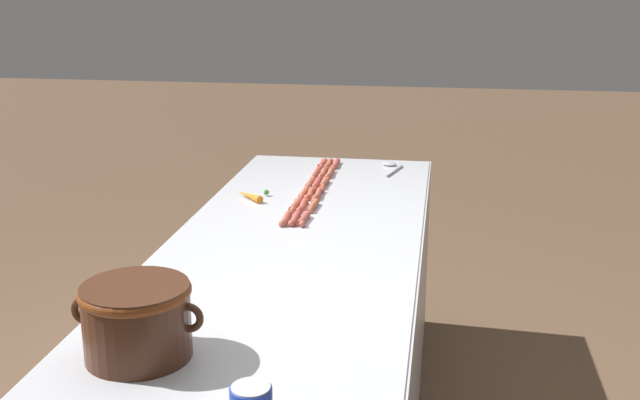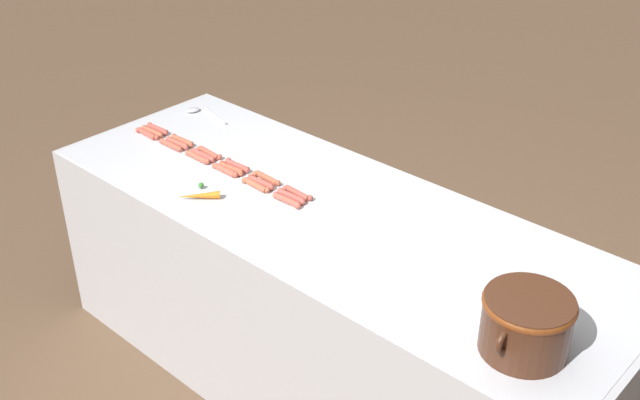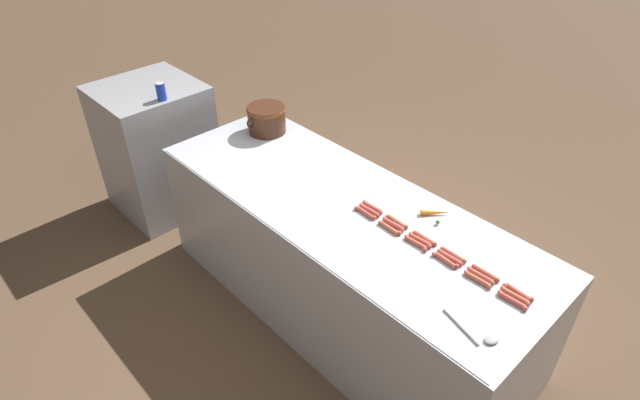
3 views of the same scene
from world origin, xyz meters
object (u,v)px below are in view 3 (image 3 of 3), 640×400
object	(u,v)px
hot_dog_1	(478,279)
hot_dog_2	(445,260)
serving_spoon	(481,335)
soda_can	(161,91)
hot_dog_13	(485,273)
hot_dog_4	(390,228)
hot_dog_7	(481,276)
hot_dog_10	(393,224)
hot_dog_0	(512,301)
hot_dog_16	(397,222)
hot_dog_17	(372,207)
bean_pot	(267,118)
hot_dog_14	(453,255)
hot_dog_6	(515,296)
hot_dog_8	(450,257)
back_cabinet	(158,149)
hot_dog_5	(365,213)
hot_dog_9	(420,240)
carrot	(436,213)
hot_dog_15	(425,238)
hot_dog_12	(518,292)
hot_dog_11	(369,210)
hot_dog_3	(416,243)

from	to	relation	value
hot_dog_1	hot_dog_2	distance (m)	0.18
serving_spoon	soda_can	xyz separation A→B (m)	(0.03, 2.61, 0.23)
hot_dog_13	hot_dog_4	bearing A→B (deg)	97.36
hot_dog_7	hot_dog_10	size ratio (longest dim) A/B	1.00
hot_dog_0	hot_dog_16	size ratio (longest dim) A/B	1.00
hot_dog_17	soda_can	world-z (taller)	soda_can
hot_dog_4	bean_pot	bearing A→B (deg)	80.77
hot_dog_0	hot_dog_14	bearing A→B (deg)	80.17
hot_dog_2	hot_dog_7	world-z (taller)	same
hot_dog_1	hot_dog_13	xyz separation A→B (m)	(0.06, -0.00, 0.00)
hot_dog_6	hot_dog_8	size ratio (longest dim) A/B	1.00
back_cabinet	soda_can	world-z (taller)	soda_can
hot_dog_5	hot_dog_9	size ratio (longest dim) A/B	1.00
hot_dog_2	carrot	xyz separation A→B (m)	(0.27, 0.25, 0.00)
hot_dog_15	bean_pot	world-z (taller)	bean_pot
hot_dog_1	hot_dog_12	distance (m)	0.18
hot_dog_8	hot_dog_17	world-z (taller)	same
hot_dog_5	hot_dog_6	size ratio (longest dim) A/B	1.00
hot_dog_10	hot_dog_15	world-z (taller)	same
hot_dog_2	hot_dog_12	size ratio (longest dim) A/B	1.00
hot_dog_11	hot_dog_14	xyz separation A→B (m)	(0.03, -0.53, 0.00)
hot_dog_7	hot_dog_12	bearing A→B (deg)	-80.13
hot_dog_1	soda_can	xyz separation A→B (m)	(-0.23, 2.43, 0.22)
hot_dog_14	carrot	xyz separation A→B (m)	(0.21, 0.26, 0.00)
hot_dog_8	hot_dog_15	distance (m)	0.18
hot_dog_2	hot_dog_3	size ratio (longest dim) A/B	1.00
bean_pot	hot_dog_10	bearing A→B (deg)	-97.68
hot_dog_1	hot_dog_9	size ratio (longest dim) A/B	1.00
serving_spoon	bean_pot	bearing A→B (deg)	76.83
hot_dog_10	hot_dog_16	size ratio (longest dim) A/B	1.00
hot_dog_1	hot_dog_10	distance (m)	0.54
hot_dog_6	hot_dog_15	bearing A→B (deg)	87.00
hot_dog_2	hot_dog_12	xyz separation A→B (m)	(0.06, -0.35, 0.00)
hot_dog_2	hot_dog_16	distance (m)	0.36
hot_dog_9	hot_dog_12	bearing A→B (deg)	-86.63
hot_dog_8	hot_dog_9	size ratio (longest dim) A/B	1.00
hot_dog_14	carrot	bearing A→B (deg)	50.61
hot_dog_11	hot_dog_5	bearing A→B (deg)	-179.80
hot_dog_5	hot_dog_2	bearing A→B (deg)	-89.62
hot_dog_2	hot_dog_3	distance (m)	0.18
hot_dog_0	hot_dog_5	xyz separation A→B (m)	(-0.00, 0.89, 0.00)
bean_pot	back_cabinet	bearing A→B (deg)	115.39
hot_dog_9	hot_dog_16	size ratio (longest dim) A/B	1.00
hot_dog_6	hot_dog_10	size ratio (longest dim) A/B	1.00
hot_dog_16	carrot	distance (m)	0.23
hot_dog_4	hot_dog_13	bearing A→B (deg)	-82.64
hot_dog_0	hot_dog_16	xyz separation A→B (m)	(0.06, 0.72, 0.00)
hot_dog_5	hot_dog_11	xyz separation A→B (m)	(0.03, 0.00, 0.00)
hot_dog_16	carrot	size ratio (longest dim) A/B	1.01
hot_dog_9	hot_dog_3	bearing A→B (deg)	-179.55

